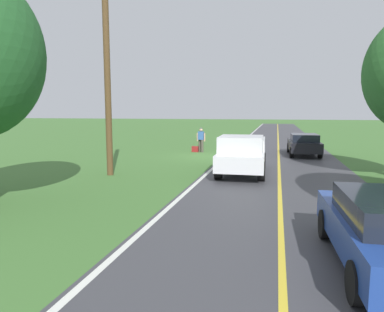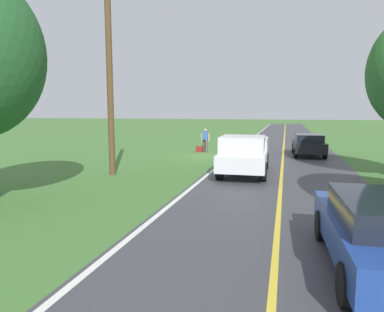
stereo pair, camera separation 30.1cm
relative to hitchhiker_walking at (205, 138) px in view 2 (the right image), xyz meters
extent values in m
plane|color=#427033|center=(-1.01, 2.13, -0.98)|extent=(200.00, 200.00, 0.00)
cube|color=#3D3D42|center=(-5.36, 2.13, -0.98)|extent=(6.90, 120.00, 0.00)
cube|color=silver|center=(-2.09, 2.13, -0.98)|extent=(0.16, 117.60, 0.00)
cube|color=gold|center=(-5.36, 2.13, -0.98)|extent=(0.14, 117.60, 0.00)
cylinder|color=#4C473D|center=(-0.11, 0.15, -0.54)|extent=(0.18, 0.18, 0.88)
cylinder|color=#4C473D|center=(0.11, -0.09, -0.54)|extent=(0.18, 0.18, 0.88)
cube|color=#335999|center=(0.00, 0.03, 0.19)|extent=(0.40, 0.27, 0.58)
sphere|color=tan|center=(0.00, 0.03, 0.59)|extent=(0.23, 0.23, 0.23)
sphere|color=#4C564C|center=(0.00, 0.03, 0.67)|extent=(0.20, 0.20, 0.20)
cube|color=black|center=(0.00, -0.17, 0.22)|extent=(0.32, 0.21, 0.44)
cylinder|color=tan|center=(-0.26, 0.05, 0.08)|extent=(0.10, 0.10, 0.58)
cylinder|color=tan|center=(0.26, 0.06, 0.08)|extent=(0.10, 0.10, 0.58)
cube|color=maroon|center=(0.42, 0.09, -0.77)|extent=(0.46, 0.21, 0.41)
cube|color=silver|center=(-3.67, 7.80, -0.23)|extent=(2.14, 5.45, 0.70)
cube|color=silver|center=(-3.71, 8.99, 0.48)|extent=(1.90, 2.21, 0.72)
cube|color=black|center=(-3.71, 8.99, 0.55)|extent=(1.71, 1.34, 0.43)
cube|color=silver|center=(-4.59, 6.70, 0.34)|extent=(0.18, 3.03, 0.45)
cube|color=silver|center=(-2.71, 6.75, 0.34)|extent=(0.18, 3.03, 0.45)
cube|color=silver|center=(-3.61, 5.21, 0.34)|extent=(1.84, 0.15, 0.45)
cylinder|color=black|center=(-4.62, 9.53, -0.58)|extent=(0.32, 0.81, 0.80)
cylinder|color=black|center=(-2.82, 9.57, -0.58)|extent=(0.32, 0.81, 0.80)
cylinder|color=black|center=(-4.53, 6.23, -0.58)|extent=(0.32, 0.81, 0.80)
cylinder|color=black|center=(-2.73, 6.28, -0.58)|extent=(0.32, 0.81, 0.80)
cube|color=navy|center=(-7.23, 17.27, -0.34)|extent=(2.02, 4.47, 0.62)
cylinder|color=black|center=(-6.34, 15.90, -0.65)|extent=(0.27, 0.67, 0.66)
cylinder|color=black|center=(-6.44, 18.70, -0.65)|extent=(0.27, 0.67, 0.66)
cube|color=black|center=(-6.94, 0.15, -0.34)|extent=(1.97, 4.45, 0.62)
cube|color=black|center=(-6.95, 0.35, 0.20)|extent=(1.69, 2.42, 0.46)
cylinder|color=black|center=(-6.06, -1.22, -0.65)|extent=(0.26, 0.67, 0.66)
cylinder|color=black|center=(-7.75, -1.27, -0.65)|extent=(0.26, 0.67, 0.66)
cylinder|color=black|center=(-6.14, 1.58, -0.65)|extent=(0.26, 0.67, 0.66)
cylinder|color=black|center=(-7.83, 1.53, -0.65)|extent=(0.26, 0.67, 0.66)
cylinder|color=brown|center=(2.14, 9.74, 3.08)|extent=(0.28, 0.28, 8.12)
camera|label=1|loc=(-5.18, 24.11, 1.92)|focal=32.69mm
camera|label=2|loc=(-5.48, 24.03, 1.92)|focal=32.69mm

